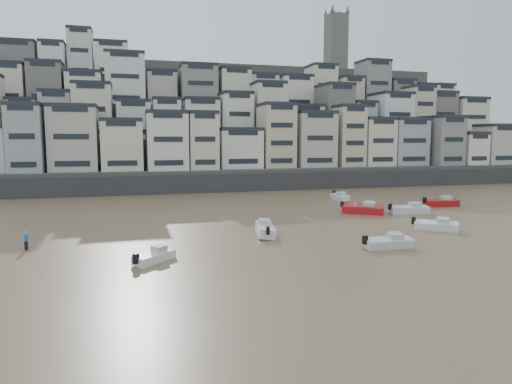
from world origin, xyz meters
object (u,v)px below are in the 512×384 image
object	(u,v)px
boat_d	(409,208)
boat_e	(363,208)
boat_c	(265,227)
boat_i	(340,196)
boat_b	(436,224)
boat_a	(388,241)
person_blue	(26,241)
boat_g	(441,201)
boat_j	(154,255)
person_pink	(355,207)

from	to	relation	value
boat_d	boat_e	distance (m)	6.30
boat_c	boat_e	xyz separation A→B (m)	(16.80, 9.76, 0.01)
boat_i	boat_b	bearing A→B (deg)	1.39
boat_a	person_blue	distance (m)	33.56
boat_a	boat_i	size ratio (longest dim) A/B	0.96
boat_b	boat_c	distance (m)	19.32
boat_g	boat_e	distance (m)	15.00
boat_d	boat_e	xyz separation A→B (m)	(-6.05, 1.75, 0.02)
boat_j	person_pink	size ratio (longest dim) A/B	2.53
boat_d	boat_g	bearing A→B (deg)	36.22
boat_c	person_blue	distance (m)	23.10
boat_g	person_pink	size ratio (longest dim) A/B	3.29
boat_c	person_pink	distance (m)	18.52
boat_j	person_blue	distance (m)	13.39
boat_a	person_pink	size ratio (longest dim) A/B	2.90
boat_b	boat_i	bearing A→B (deg)	126.48
person_blue	boat_c	bearing A→B (deg)	1.06
boat_g	person_pink	bearing A→B (deg)	-164.09
boat_d	boat_a	bearing A→B (deg)	-121.15
boat_g	person_blue	world-z (taller)	person_blue
person_blue	boat_g	bearing A→B (deg)	13.54
boat_c	person_blue	size ratio (longest dim) A/B	3.39
boat_i	boat_e	bearing A→B (deg)	-9.67
boat_b	person_pink	distance (m)	13.05
boat_b	person_pink	size ratio (longest dim) A/B	2.91
boat_i	boat_g	bearing A→B (deg)	52.25
person_blue	boat_b	bearing A→B (deg)	-3.05
person_blue	boat_d	bearing A→B (deg)	10.40
boat_c	boat_b	bearing A→B (deg)	-87.08
boat_a	boat_j	world-z (taller)	boat_a
boat_b	boat_e	xyz separation A→B (m)	(-2.33, 12.43, 0.13)
boat_e	boat_i	bearing A→B (deg)	114.74
boat_d	person_pink	bearing A→B (deg)	172.86
boat_a	boat_d	xyz separation A→B (m)	(13.43, 16.72, 0.11)
boat_a	boat_d	distance (m)	21.44
boat_e	person_blue	size ratio (longest dim) A/B	3.45
boat_i	person_blue	size ratio (longest dim) A/B	3.03
person_pink	boat_g	bearing A→B (deg)	10.11
boat_c	person_pink	bearing A→B (deg)	-46.81
boat_c	boat_d	xyz separation A→B (m)	(22.85, 8.01, -0.01)
boat_e	person_pink	distance (m)	1.15
boat_g	boat_i	distance (m)	15.60
boat_g	boat_a	world-z (taller)	boat_g
boat_j	boat_i	bearing A→B (deg)	-0.03
boat_a	boat_d	size ratio (longest dim) A/B	0.87
boat_a	boat_i	world-z (taller)	boat_i
boat_b	boat_c	size ratio (longest dim) A/B	0.86
boat_d	boat_j	bearing A→B (deg)	-147.98
boat_a	person_pink	distance (m)	19.63
boat_a	person_blue	world-z (taller)	person_blue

